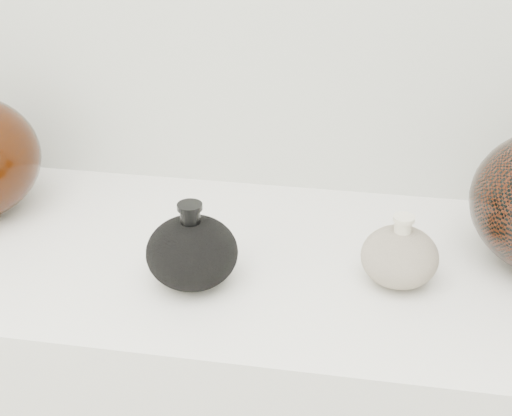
# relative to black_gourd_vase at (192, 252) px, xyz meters

# --- Properties ---
(black_gourd_vase) EXTENTS (0.16, 0.16, 0.13)m
(black_gourd_vase) POSITION_rel_black_gourd_vase_xyz_m (0.00, 0.00, 0.00)
(black_gourd_vase) COLOR black
(black_gourd_vase) RESTS_ON display_counter
(cream_gourd_vase) EXTENTS (0.11, 0.11, 0.11)m
(cream_gourd_vase) POSITION_rel_black_gourd_vase_xyz_m (0.30, 0.05, -0.01)
(cream_gourd_vase) COLOR beige
(cream_gourd_vase) RESTS_ON display_counter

